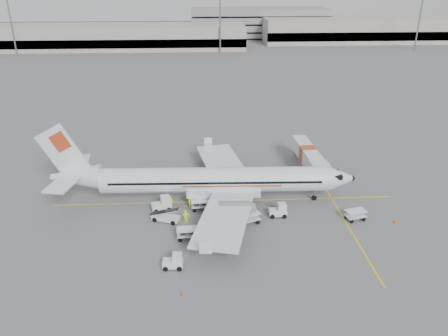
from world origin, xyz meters
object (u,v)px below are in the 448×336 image
Objects in this scene: aircraft at (215,164)px; tug_fore at (278,210)px; belt_loader at (166,212)px; tug_mid at (173,261)px; jet_bridge at (307,159)px; tug_aft at (161,204)px.

tug_fore is (7.41, -4.20, -4.41)m from aircraft.
belt_loader is 9.26m from tug_mid.
belt_loader is at bearing -148.60° from jet_bridge.
tug_mid is 11.90m from tug_aft.
tug_mid is (1.28, -9.16, -0.40)m from belt_loader.
aircraft reaches higher than tug_fore.
belt_loader is 2.15× the size of tug_mid.
belt_loader is 2.68m from tug_aft.
aircraft is at bearing 57.72° from belt_loader.
tug_mid is (-18.66, -22.39, -1.13)m from jet_bridge.
tug_aft is (-2.02, 11.73, 0.15)m from tug_mid.
jet_bridge is at bearing 11.82° from tug_aft.
aircraft is at bearing 73.44° from tug_mid.
belt_loader reaches higher than tug_fore.
tug_fore is (13.46, 0.39, -0.35)m from belt_loader.
aircraft is 18.79× the size of tug_mid.
jet_bridge is at bearing 64.58° from tug_fore.
aircraft is 8.29m from tug_aft.
jet_bridge is 23.29m from tug_aft.
tug_aft is (-6.79, -2.02, -4.31)m from aircraft.
jet_bridge is (13.89, 8.64, -3.33)m from aircraft.
tug_mid is at bearing -107.40° from aircraft.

